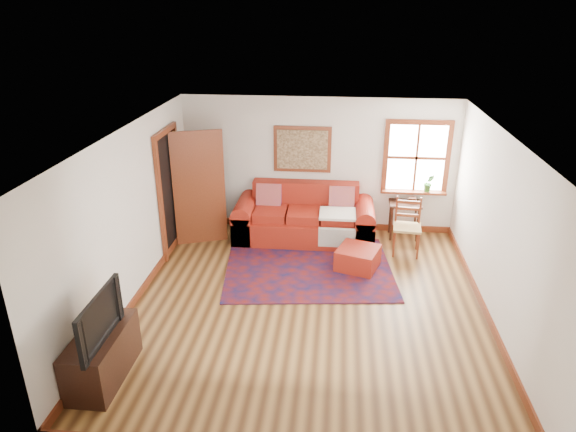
# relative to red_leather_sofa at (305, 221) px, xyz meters

# --- Properties ---
(ground) EXTENTS (5.50, 5.50, 0.00)m
(ground) POSITION_rel_red_leather_sofa_xyz_m (0.21, -2.27, -0.33)
(ground) COLOR #482B13
(ground) RESTS_ON ground
(room_envelope) EXTENTS (5.04, 5.54, 2.52)m
(room_envelope) POSITION_rel_red_leather_sofa_xyz_m (0.21, -2.25, 1.32)
(room_envelope) COLOR silver
(room_envelope) RESTS_ON ground
(window) EXTENTS (1.18, 0.20, 1.38)m
(window) POSITION_rel_red_leather_sofa_xyz_m (1.99, 0.44, 0.99)
(window) COLOR white
(window) RESTS_ON ground
(doorway) EXTENTS (0.89, 1.08, 2.14)m
(doorway) POSITION_rel_red_leather_sofa_xyz_m (-1.99, -0.48, 0.74)
(doorway) COLOR black
(doorway) RESTS_ON ground
(framed_artwork) EXTENTS (1.05, 0.07, 0.85)m
(framed_artwork) POSITION_rel_red_leather_sofa_xyz_m (-0.09, 0.45, 1.22)
(framed_artwork) COLOR maroon
(framed_artwork) RESTS_ON ground
(persian_rug) EXTENTS (2.90, 2.43, 0.02)m
(persian_rug) POSITION_rel_red_leather_sofa_xyz_m (0.16, -1.20, -0.32)
(persian_rug) COLOR #61110D
(persian_rug) RESTS_ON ground
(red_leather_sofa) EXTENTS (2.51, 1.04, 0.98)m
(red_leather_sofa) POSITION_rel_red_leather_sofa_xyz_m (0.00, 0.00, 0.00)
(red_leather_sofa) COLOR maroon
(red_leather_sofa) RESTS_ON ground
(red_ottoman) EXTENTS (0.79, 0.79, 0.36)m
(red_ottoman) POSITION_rel_red_leather_sofa_xyz_m (0.95, -1.09, -0.15)
(red_ottoman) COLOR maroon
(red_ottoman) RESTS_ON ground
(side_table) EXTENTS (0.56, 0.42, 0.68)m
(side_table) POSITION_rel_red_leather_sofa_xyz_m (1.81, 0.21, 0.23)
(side_table) COLOR black
(side_table) RESTS_ON ground
(ladder_back_chair) EXTENTS (0.49, 0.48, 0.98)m
(ladder_back_chair) POSITION_rel_red_leather_sofa_xyz_m (1.79, -0.41, 0.20)
(ladder_back_chair) COLOR tan
(ladder_back_chair) RESTS_ON ground
(media_cabinet) EXTENTS (0.49, 1.09, 0.60)m
(media_cabinet) POSITION_rel_red_leather_sofa_xyz_m (-2.03, -4.05, -0.03)
(media_cabinet) COLOR black
(media_cabinet) RESTS_ON ground
(television) EXTENTS (0.13, 1.00, 0.57)m
(television) POSITION_rel_red_leather_sofa_xyz_m (-2.01, -4.16, 0.56)
(television) COLOR black
(television) RESTS_ON media_cabinet
(candle_hurricane) EXTENTS (0.12, 0.12, 0.18)m
(candle_hurricane) POSITION_rel_red_leather_sofa_xyz_m (-1.98, -3.69, 0.36)
(candle_hurricane) COLOR silver
(candle_hurricane) RESTS_ON media_cabinet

